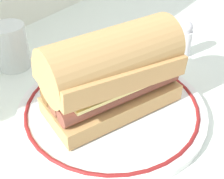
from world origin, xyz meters
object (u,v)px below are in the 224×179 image
Objects in this scene: plate at (112,108)px; drinking_glass at (12,49)px; salt_shaker at (186,39)px; sausage_sandwich at (112,71)px.

drinking_glass is (-0.00, 0.23, 0.03)m from plate.
drinking_glass is at bearing 133.45° from salt_shaker.
salt_shaker is (0.23, -0.01, -0.04)m from sausage_sandwich.
sausage_sandwich is at bearing 165.96° from plate.
sausage_sandwich is 0.24m from drinking_glass.
plate is at bearing 176.62° from salt_shaker.
drinking_glass reaches higher than plate.
sausage_sandwich is 0.24m from salt_shaker.
plate is 3.48× the size of drinking_glass.
drinking_glass is (-0.00, 0.23, -0.04)m from sausage_sandwich.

